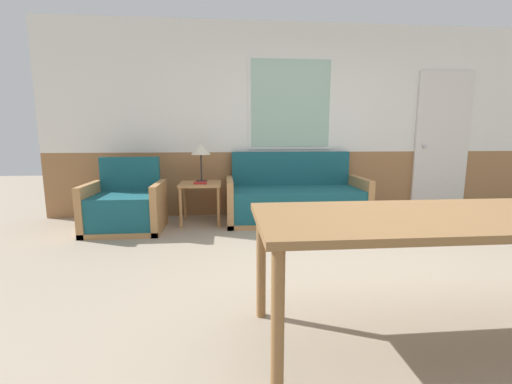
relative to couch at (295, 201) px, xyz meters
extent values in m
plane|color=gray|center=(0.15, -2.16, -0.28)|extent=(16.00, 16.00, 0.00)
cube|color=#996B42|center=(0.15, 0.47, 0.18)|extent=(7.20, 0.06, 0.92)
cube|color=white|center=(0.15, 0.47, 1.53)|extent=(7.20, 0.06, 1.78)
cube|color=white|center=(0.00, 0.43, 1.32)|extent=(1.21, 0.01, 1.28)
cube|color=#99BCA8|center=(0.00, 0.42, 1.32)|extent=(1.13, 0.02, 1.20)
cube|color=#B27F4C|center=(0.00, -0.03, -0.25)|extent=(1.85, 0.83, 0.06)
cube|color=#195660|center=(0.00, -0.05, -0.02)|extent=(1.69, 0.75, 0.39)
cube|color=#195660|center=(0.00, 0.34, 0.41)|extent=(1.69, 0.10, 0.47)
cube|color=#B27F4C|center=(-0.88, -0.03, 0.02)|extent=(0.08, 0.83, 0.59)
cube|color=#B27F4C|center=(0.88, -0.03, 0.02)|extent=(0.08, 0.83, 0.59)
cube|color=#B27F4C|center=(-2.16, -0.30, -0.25)|extent=(0.89, 0.73, 0.06)
cube|color=#195660|center=(-2.16, -0.32, -0.02)|extent=(0.73, 0.65, 0.39)
cube|color=#195660|center=(-2.16, 0.01, 0.39)|extent=(0.73, 0.10, 0.43)
cube|color=#B27F4C|center=(-2.56, -0.30, 0.02)|extent=(0.08, 0.73, 0.59)
cube|color=#B27F4C|center=(-1.75, -0.30, 0.02)|extent=(0.08, 0.73, 0.59)
cube|color=#B27F4C|center=(-1.27, 0.00, 0.25)|extent=(0.53, 0.53, 0.03)
cylinder|color=#B27F4C|center=(-1.50, -0.24, -0.02)|extent=(0.04, 0.04, 0.51)
cylinder|color=#B27F4C|center=(-1.03, -0.24, -0.02)|extent=(0.04, 0.04, 0.51)
cylinder|color=#B27F4C|center=(-1.50, 0.24, -0.02)|extent=(0.04, 0.04, 0.51)
cylinder|color=#B27F4C|center=(-1.03, 0.24, -0.02)|extent=(0.04, 0.04, 0.51)
cylinder|color=#262628|center=(-1.26, 0.10, 0.27)|extent=(0.14, 0.14, 0.02)
cylinder|color=#262628|center=(-1.26, 0.10, 0.45)|extent=(0.02, 0.02, 0.35)
cone|color=beige|center=(-1.26, 0.10, 0.70)|extent=(0.26, 0.26, 0.16)
cube|color=#B22823|center=(-1.26, -0.08, 0.27)|extent=(0.17, 0.13, 0.02)
cube|color=olive|center=(0.30, -2.79, 0.44)|extent=(2.17, 0.81, 0.04)
cylinder|color=olive|center=(-0.72, -3.13, 0.07)|extent=(0.06, 0.06, 0.70)
cylinder|color=olive|center=(-0.72, -2.45, 0.07)|extent=(0.06, 0.06, 0.70)
cube|color=silver|center=(2.31, 0.41, 0.76)|extent=(0.84, 0.04, 2.08)
sphere|color=silver|center=(2.02, 0.37, 0.72)|extent=(0.06, 0.06, 0.06)
camera|label=1|loc=(-0.94, -4.50, 0.88)|focal=24.00mm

